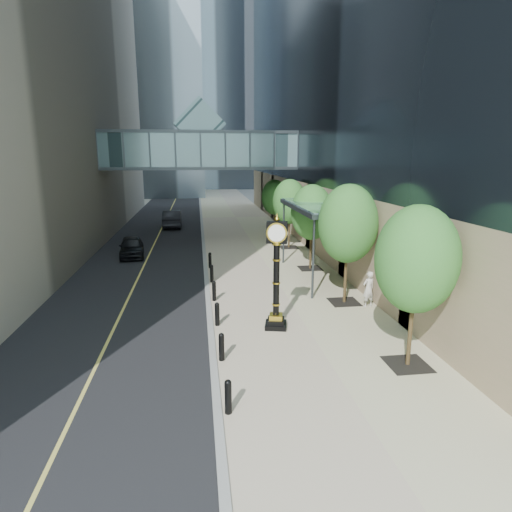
% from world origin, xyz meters
% --- Properties ---
extents(ground, '(320.00, 320.00, 0.00)m').
position_xyz_m(ground, '(0.00, 0.00, 0.00)').
color(ground, gray).
rests_on(ground, ground).
extents(road, '(8.00, 180.00, 0.02)m').
position_xyz_m(road, '(-7.00, 40.00, 0.01)').
color(road, black).
rests_on(road, ground).
extents(sidewalk, '(8.00, 180.00, 0.06)m').
position_xyz_m(sidewalk, '(1.00, 40.00, 0.03)').
color(sidewalk, '#B8A78D').
rests_on(sidewalk, ground).
extents(curb, '(0.25, 180.00, 0.07)m').
position_xyz_m(curb, '(-3.00, 40.00, 0.04)').
color(curb, gray).
rests_on(curb, ground).
extents(distant_tower_c, '(22.00, 22.00, 65.00)m').
position_xyz_m(distant_tower_c, '(-6.00, 120.00, 32.50)').
color(distant_tower_c, '#90A3B6').
rests_on(distant_tower_c, ground).
extents(skywalk, '(17.00, 4.20, 5.80)m').
position_xyz_m(skywalk, '(-3.00, 28.00, 7.71)').
color(skywalk, slate).
rests_on(skywalk, ground).
extents(entrance_canopy, '(3.00, 8.00, 4.38)m').
position_xyz_m(entrance_canopy, '(3.48, 14.00, 4.19)').
color(entrance_canopy, '#383F44').
rests_on(entrance_canopy, ground).
extents(bollard_row, '(0.20, 16.20, 0.90)m').
position_xyz_m(bollard_row, '(-2.70, 9.00, 0.51)').
color(bollard_row, black).
rests_on(bollard_row, sidewalk).
extents(street_trees, '(2.80, 28.53, 5.75)m').
position_xyz_m(street_trees, '(3.60, 14.81, 3.69)').
color(street_trees, black).
rests_on(street_trees, sidewalk).
extents(street_clock, '(1.05, 1.05, 4.66)m').
position_xyz_m(street_clock, '(-0.29, 6.83, 2.08)').
color(street_clock, black).
rests_on(street_clock, sidewalk).
extents(pedestrian, '(0.73, 0.58, 1.73)m').
position_xyz_m(pedestrian, '(4.50, 8.77, 0.92)').
color(pedestrian, '#BBB7AB').
rests_on(pedestrian, sidewalk).
extents(car_near, '(2.14, 4.28, 1.40)m').
position_xyz_m(car_near, '(-8.15, 21.22, 0.72)').
color(car_near, black).
rests_on(car_near, road).
extents(car_far, '(1.90, 5.15, 1.68)m').
position_xyz_m(car_far, '(-5.96, 34.12, 0.86)').
color(car_far, black).
rests_on(car_far, road).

